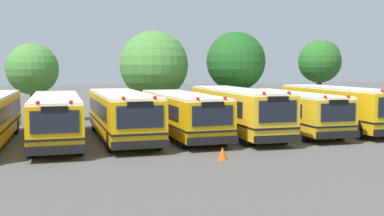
# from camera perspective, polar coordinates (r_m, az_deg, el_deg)

# --- Properties ---
(ground_plane) EXTENTS (160.00, 160.00, 0.00)m
(ground_plane) POSITION_cam_1_polar(r_m,az_deg,el_deg) (26.39, -1.34, -3.50)
(ground_plane) COLOR #514F4C
(school_bus_1) EXTENTS (2.49, 11.01, 2.56)m
(school_bus_1) POSITION_cam_1_polar(r_m,az_deg,el_deg) (25.16, -16.30, -1.02)
(school_bus_1) COLOR #EAA80C
(school_bus_1) RESTS_ON ground_plane
(school_bus_2) EXTENTS (2.79, 11.02, 2.65)m
(school_bus_2) POSITION_cam_1_polar(r_m,az_deg,el_deg) (25.71, -8.60, -0.64)
(school_bus_2) COLOR #EAA80C
(school_bus_2) RESTS_ON ground_plane
(school_bus_3) EXTENTS (2.77, 10.33, 2.55)m
(school_bus_3) POSITION_cam_1_polar(r_m,az_deg,el_deg) (26.22, -1.28, -0.59)
(school_bus_3) COLOR #EAA80C
(school_bus_3) RESTS_ON ground_plane
(school_bus_4) EXTENTS (2.49, 10.85, 2.78)m
(school_bus_4) POSITION_cam_1_polar(r_m,az_deg,el_deg) (27.13, 5.48, -0.18)
(school_bus_4) COLOR yellow
(school_bus_4) RESTS_ON ground_plane
(school_bus_5) EXTENTS (2.48, 10.63, 2.52)m
(school_bus_5) POSITION_cam_1_polar(r_m,az_deg,el_deg) (28.87, 11.70, -0.21)
(school_bus_5) COLOR yellow
(school_bus_5) RESTS_ON ground_plane
(school_bus_6) EXTENTS (2.55, 10.68, 2.78)m
(school_bus_6) POSITION_cam_1_polar(r_m,az_deg,el_deg) (30.60, 17.32, 0.21)
(school_bus_6) COLOR yellow
(school_bus_6) RESTS_ON ground_plane
(tree_1) EXTENTS (3.67, 3.63, 5.59)m
(tree_1) POSITION_cam_1_polar(r_m,az_deg,el_deg) (34.80, -19.15, 4.53)
(tree_1) COLOR #4C3823
(tree_1) RESTS_ON ground_plane
(tree_2) EXTENTS (5.09, 5.09, 6.60)m
(tree_2) POSITION_cam_1_polar(r_m,az_deg,el_deg) (34.87, -4.69, 5.33)
(tree_2) COLOR #4C3823
(tree_2) RESTS_ON ground_plane
(tree_3) EXTENTS (4.49, 4.49, 6.59)m
(tree_3) POSITION_cam_1_polar(r_m,az_deg,el_deg) (35.76, 5.42, 5.72)
(tree_3) COLOR #4C3823
(tree_3) RESTS_ON ground_plane
(tree_4) EXTENTS (3.51, 3.44, 6.07)m
(tree_4) POSITION_cam_1_polar(r_m,az_deg,el_deg) (39.43, 15.48, 5.62)
(tree_4) COLOR #4C3823
(tree_4) RESTS_ON ground_plane
(traffic_cone) EXTENTS (0.42, 0.42, 0.55)m
(traffic_cone) POSITION_cam_1_polar(r_m,az_deg,el_deg) (19.81, 3.74, -5.55)
(traffic_cone) COLOR #EA5914
(traffic_cone) RESTS_ON ground_plane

